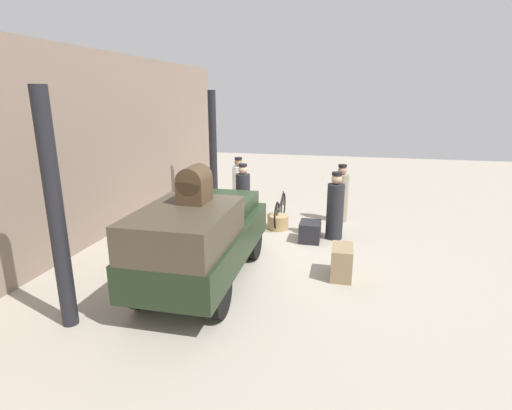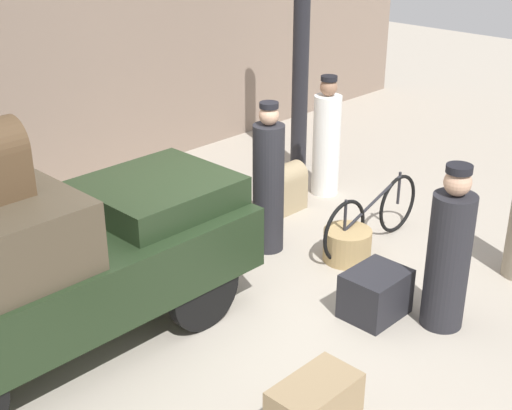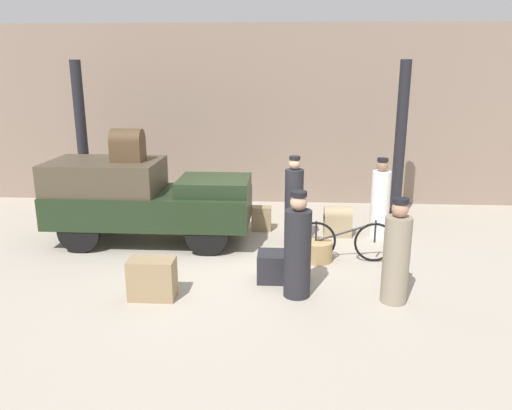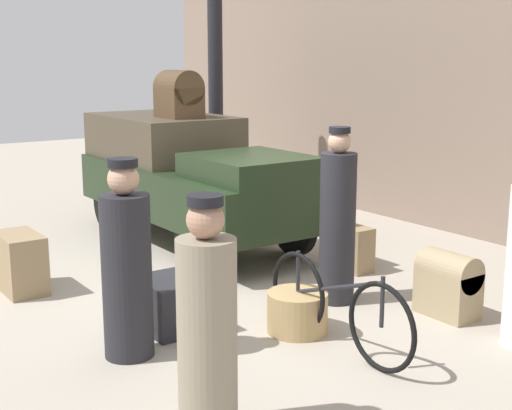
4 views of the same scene
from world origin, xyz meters
TOP-DOWN VIEW (x-y plane):
  - ground_plane at (0.00, 0.00)m, footprint 30.00×30.00m
  - station_building_facade at (0.00, 4.08)m, footprint 16.00×0.15m
  - canopy_pillar_right at (3.24, 2.26)m, footprint 0.24×0.24m
  - truck at (-2.11, 0.72)m, footprint 3.97×1.58m
  - bicycle at (1.85, -0.12)m, footprint 1.80×0.04m
  - wicker_basket at (1.35, -0.14)m, footprint 0.55×0.55m
  - porter_with_bicycle at (0.92, 0.70)m, footprint 0.36×0.36m
  - porter_lifting_near_truck at (0.95, -1.63)m, footprint 0.41×0.41m
  - porter_standing_middle at (2.70, 1.30)m, footprint 0.38×0.38m
  - trunk_large_brown at (1.85, 1.31)m, footprint 0.57×0.35m
  - suitcase_black_upright at (0.23, 1.58)m, footprint 0.42×0.28m
  - trunk_wicker_pale at (0.62, -1.06)m, footprint 0.63×0.50m

SIDE VIEW (x-z plane):
  - ground_plane at x=0.00m, z-range 0.00..0.00m
  - wicker_basket at x=1.35m, z-range 0.00..0.38m
  - trunk_wicker_pale at x=0.62m, z-range 0.00..0.48m
  - suitcase_black_upright at x=0.23m, z-range 0.00..0.53m
  - trunk_large_brown at x=1.85m, z-range 0.01..0.65m
  - bicycle at x=1.85m, z-range -0.01..0.77m
  - porter_lifting_near_truck at x=0.95m, z-range -0.08..1.60m
  - porter_standing_middle at x=2.70m, z-range -0.07..1.60m
  - porter_with_bicycle at x=0.92m, z-range -0.07..1.73m
  - truck at x=-2.11m, z-range 0.11..1.77m
  - canopy_pillar_right at x=3.24m, z-range 0.00..3.61m
  - station_building_facade at x=0.00m, z-range 0.00..4.50m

